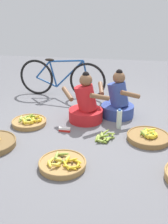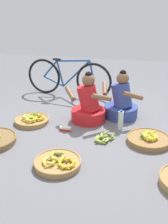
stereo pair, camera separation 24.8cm
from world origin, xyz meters
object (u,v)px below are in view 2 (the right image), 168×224
(vendor_woman_front, at_px, (88,106))
(packet_carton_stack, at_px, (65,129))
(vendor_woman_behind, at_px, (121,103))
(loose_bananas_back_left, at_px, (104,138))
(banana_basket_mid_right, at_px, (58,162))
(banana_basket_near_bicycle, at_px, (149,139))
(bicycle_leaning, at_px, (68,78))
(banana_basket_front_right, at_px, (32,120))
(water_bottle, at_px, (121,120))

(vendor_woman_front, bearing_deg, packet_carton_stack, -118.71)
(vendor_woman_front, distance_m, packet_carton_stack, 0.53)
(vendor_woman_behind, xyz_separation_m, loose_bananas_back_left, (-0.12, -0.83, -0.21))
(vendor_woman_behind, relative_size, packet_carton_stack, 4.64)
(vendor_woman_front, bearing_deg, banana_basket_mid_right, -92.04)
(vendor_woman_front, distance_m, banana_basket_near_bicycle, 1.06)
(banana_basket_mid_right, relative_size, banana_basket_near_bicycle, 0.94)
(vendor_woman_front, relative_size, bicycle_leaning, 0.45)
(banana_basket_near_bicycle, height_order, packet_carton_stack, banana_basket_near_bicycle)
(loose_bananas_back_left, bearing_deg, vendor_woman_front, 121.65)
(vendor_woman_behind, height_order, banana_basket_front_right, vendor_woman_behind)
(banana_basket_near_bicycle, xyz_separation_m, packet_carton_stack, (-1.16, 0.05, -0.02))
(banana_basket_mid_right, height_order, banana_basket_near_bicycle, banana_basket_near_bicycle)
(vendor_woman_behind, height_order, water_bottle, vendor_woman_behind)
(banana_basket_mid_right, height_order, water_bottle, water_bottle)
(vendor_woman_behind, bearing_deg, banana_basket_mid_right, -108.32)
(vendor_woman_front, height_order, water_bottle, vendor_woman_front)
(banana_basket_mid_right, distance_m, banana_basket_near_bicycle, 1.26)
(vendor_woman_front, relative_size, loose_bananas_back_left, 2.43)
(water_bottle, bearing_deg, banana_basket_mid_right, -117.18)
(banana_basket_near_bicycle, xyz_separation_m, water_bottle, (-0.41, 0.29, 0.09))
(banana_basket_mid_right, height_order, banana_basket_front_right, banana_basket_front_right)
(banana_basket_mid_right, bearing_deg, loose_bananas_back_left, 61.26)
(banana_basket_near_bicycle, bearing_deg, vendor_woman_front, 153.02)
(loose_bananas_back_left, xyz_separation_m, packet_carton_stack, (-0.58, 0.14, 0.00))
(loose_bananas_back_left, height_order, packet_carton_stack, loose_bananas_back_left)
(loose_bananas_back_left, bearing_deg, bicycle_leaning, 121.90)
(water_bottle, bearing_deg, loose_bananas_back_left, -114.19)
(vendor_woman_behind, relative_size, water_bottle, 2.56)
(packet_carton_stack, bearing_deg, banana_basket_front_right, 166.47)
(vendor_woman_front, bearing_deg, bicycle_leaning, 122.04)
(banana_basket_mid_right, distance_m, water_bottle, 1.24)
(packet_carton_stack, bearing_deg, water_bottle, 18.13)
(vendor_woman_front, xyz_separation_m, water_bottle, (0.52, -0.18, -0.10))
(banana_basket_front_right, height_order, banana_basket_near_bicycle, banana_basket_near_bicycle)
(banana_basket_mid_right, xyz_separation_m, banana_basket_front_right, (-0.76, 0.99, 0.00))
(banana_basket_mid_right, xyz_separation_m, banana_basket_near_bicycle, (0.97, 0.80, 0.01))
(packet_carton_stack, bearing_deg, banana_basket_mid_right, -77.70)
(vendor_woman_front, distance_m, banana_basket_front_right, 0.88)
(bicycle_leaning, height_order, banana_basket_front_right, bicycle_leaning)
(loose_bananas_back_left, distance_m, water_bottle, 0.44)
(packet_carton_stack, bearing_deg, vendor_woman_behind, 44.80)
(water_bottle, bearing_deg, vendor_woman_behind, 96.66)
(banana_basket_near_bicycle, bearing_deg, water_bottle, 144.12)
(vendor_woman_behind, bearing_deg, packet_carton_stack, -135.20)
(vendor_woman_behind, relative_size, banana_basket_near_bicycle, 1.33)
(vendor_woman_front, height_order, vendor_woman_behind, vendor_woman_front)
(vendor_woman_front, distance_m, banana_basket_mid_right, 1.29)
(banana_basket_mid_right, height_order, packet_carton_stack, banana_basket_mid_right)
(bicycle_leaning, xyz_separation_m, banana_basket_front_right, (-0.16, -1.31, -0.31))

